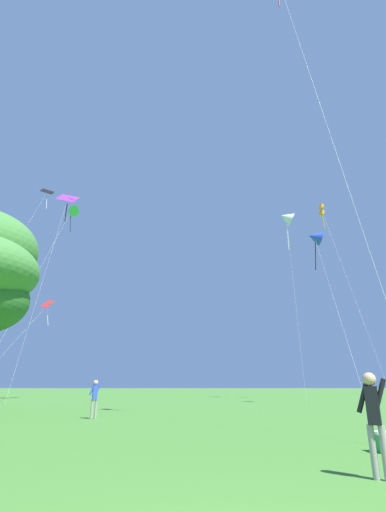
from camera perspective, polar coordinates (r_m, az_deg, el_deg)
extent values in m
cube|color=purple|center=(47.32, -17.80, 8.05)|extent=(2.54, 1.30, 1.67)
cylinder|color=#3F382D|center=(47.32, -17.80, 8.05)|extent=(1.68, 0.68, 0.69)
cylinder|color=black|center=(46.62, -18.05, 6.03)|extent=(0.22, 0.22, 2.20)
cylinder|color=silver|center=(39.63, -21.10, -3.42)|extent=(0.10, 8.99, 21.60)
cone|color=blue|center=(35.90, 17.35, 2.64)|extent=(1.45, 1.33, 1.57)
cylinder|color=black|center=(35.41, 17.45, -0.05)|extent=(0.24, 0.30, 2.42)
cylinder|color=silver|center=(28.48, 20.00, -6.32)|extent=(2.13, 11.47, 13.66)
cube|color=red|center=(49.37, -20.45, -6.56)|extent=(1.88, 1.60, 1.07)
cylinder|color=#3F382D|center=(49.37, -20.45, -6.56)|extent=(0.98, 1.04, 0.30)
cylinder|color=silver|center=(49.18, -20.47, -8.32)|extent=(0.34, 0.33, 1.97)
cylinder|color=silver|center=(45.85, -25.18, -11.93)|extent=(3.99, 7.74, 10.42)
cylinder|color=silver|center=(17.07, 18.23, 19.81)|extent=(0.83, 6.06, 23.46)
cone|color=green|center=(43.97, -17.35, 6.40)|extent=(1.91, 1.86, 1.57)
cylinder|color=black|center=(43.14, -17.46, 4.59)|extent=(0.36, 0.48, 2.18)
cylinder|color=silver|center=(37.24, -22.76, -4.31)|extent=(2.76, 9.32, 19.10)
cube|color=black|center=(53.13, -20.50, 8.82)|extent=(1.58, 0.94, 1.13)
cylinder|color=#3F382D|center=(53.13, -20.50, 8.82)|extent=(1.16, 0.17, 0.47)
cylinder|color=silver|center=(52.48, -20.59, 7.44)|extent=(0.24, 0.11, 1.94)
cube|color=orange|center=(48.11, 18.21, 6.88)|extent=(0.62, 0.64, 0.59)
cube|color=orange|center=(47.79, 18.31, 6.02)|extent=(0.62, 0.64, 0.59)
cylinder|color=#3F382D|center=(47.95, 18.26, 6.45)|extent=(0.03, 0.03, 1.14)
cylinder|color=yellow|center=(47.57, 18.51, 4.88)|extent=(0.34, 0.37, 1.73)
cylinder|color=silver|center=(40.35, 22.01, -4.25)|extent=(0.22, 9.83, 20.67)
cone|color=white|center=(49.57, 13.47, 5.47)|extent=(2.16, 1.86, 2.18)
cylinder|color=silver|center=(48.83, 13.66, 2.88)|extent=(0.16, 0.40, 3.29)
cylinder|color=silver|center=(43.15, 14.66, -5.70)|extent=(1.33, 6.57, 20.86)
cylinder|color=gray|center=(19.49, -14.02, -20.86)|extent=(0.11, 0.11, 0.82)
cylinder|color=gray|center=(19.46, -14.55, -20.83)|extent=(0.11, 0.11, 0.82)
cube|color=blue|center=(19.45, -14.11, -18.74)|extent=(0.26, 0.25, 0.62)
cylinder|color=blue|center=(19.47, -13.68, -18.32)|extent=(0.29, 0.18, 0.57)
cylinder|color=blue|center=(19.43, -14.47, -18.26)|extent=(0.29, 0.18, 0.57)
sphere|color=tan|center=(19.45, -14.01, -17.50)|extent=(0.23, 0.23, 0.23)
cylinder|color=gray|center=(7.71, 26.20, -24.36)|extent=(0.11, 0.11, 0.82)
cylinder|color=gray|center=(7.72, 24.82, -24.52)|extent=(0.11, 0.11, 0.82)
cube|color=black|center=(7.65, 24.74, -19.18)|extent=(0.27, 0.26, 0.61)
cylinder|color=black|center=(7.64, 25.58, -17.92)|extent=(0.28, 0.20, 0.57)
cylinder|color=black|center=(7.65, 23.59, -18.16)|extent=(0.28, 0.20, 0.57)
sphere|color=tan|center=(7.64, 24.31, -16.07)|extent=(0.22, 0.22, 0.22)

